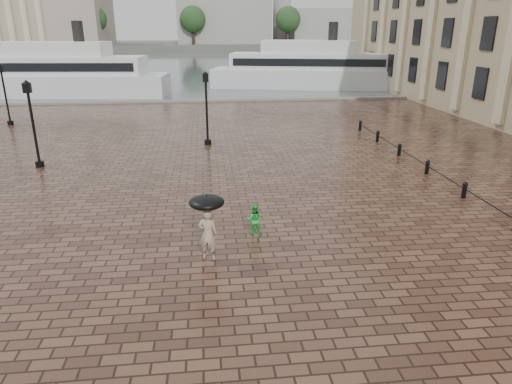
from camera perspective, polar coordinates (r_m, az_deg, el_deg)
ground at (r=16.42m, az=-16.06°, el=-6.25°), size 300.00×300.00×0.00m
harbour_water at (r=106.82m, az=-8.18°, el=15.89°), size 240.00×240.00×0.00m
quay_edge at (r=47.17m, az=-9.99°, el=11.01°), size 80.00×0.60×0.30m
far_shore at (r=174.68m, az=-7.63°, el=17.71°), size 300.00×60.00×2.00m
museum at (r=169.52m, az=-28.12°, el=20.02°), size 57.00×32.50×26.00m
distant_skyline at (r=170.67m, az=9.67°, el=20.41°), size 102.50×22.00×33.00m
far_trees at (r=152.60m, az=-7.91°, el=20.57°), size 188.00×8.00×13.50m
bollard_row at (r=24.68m, az=20.63°, el=3.03°), size 0.22×21.22×0.73m
street_lamps at (r=31.27m, az=-21.26°, el=9.92°), size 15.44×12.44×4.40m
adult_pedestrian at (r=14.53m, az=-6.04°, el=-5.29°), size 0.71×0.56×1.72m
child_pedestrian at (r=16.24m, az=-0.22°, el=-3.46°), size 0.63×0.52×1.16m
ferry_near at (r=55.17m, az=-23.60°, el=13.38°), size 23.94×7.99×7.71m
ferry_far at (r=58.12m, az=6.53°, el=15.08°), size 24.04×10.77×7.67m
umbrella at (r=14.10m, az=-6.20°, el=-1.29°), size 1.10×1.10×1.15m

